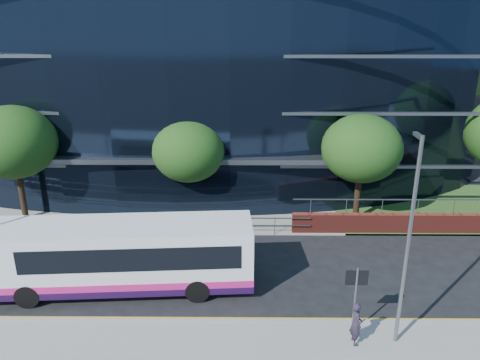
{
  "coord_description": "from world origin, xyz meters",
  "views": [
    {
      "loc": [
        0.25,
        -16.86,
        11.85
      ],
      "look_at": [
        0.04,
        8.0,
        2.96
      ],
      "focal_mm": 35.0,
      "sensor_mm": 36.0,
      "label": 1
    }
  ],
  "objects_px": {
    "tree_far_c": "(362,149)",
    "pedestrian": "(356,323)",
    "tree_dist_e": "(443,78)",
    "street_sign": "(356,286)",
    "city_bus": "(123,256)",
    "streetlight_east": "(408,239)",
    "tree_far_a": "(13,142)",
    "tree_far_b": "(189,151)"
  },
  "relations": [
    {
      "from": "tree_dist_e",
      "to": "pedestrian",
      "type": "bearing_deg",
      "value": -114.82
    },
    {
      "from": "tree_far_a",
      "to": "city_bus",
      "type": "distance_m",
      "value": 11.33
    },
    {
      "from": "tree_far_a",
      "to": "tree_far_b",
      "type": "bearing_deg",
      "value": 2.86
    },
    {
      "from": "street_sign",
      "to": "city_bus",
      "type": "xyz_separation_m",
      "value": [
        -9.6,
        3.11,
        -0.47
      ]
    },
    {
      "from": "tree_far_c",
      "to": "pedestrian",
      "type": "xyz_separation_m",
      "value": [
        -2.57,
        -11.32,
        -3.52
      ]
    },
    {
      "from": "city_bus",
      "to": "tree_far_b",
      "type": "bearing_deg",
      "value": 71.42
    },
    {
      "from": "tree_far_b",
      "to": "tree_far_c",
      "type": "xyz_separation_m",
      "value": [
        10.0,
        -0.5,
        0.33
      ]
    },
    {
      "from": "tree_far_c",
      "to": "pedestrian",
      "type": "bearing_deg",
      "value": -102.8
    },
    {
      "from": "tree_far_a",
      "to": "tree_far_c",
      "type": "xyz_separation_m",
      "value": [
        20.0,
        0.0,
        -0.33
      ]
    },
    {
      "from": "tree_far_c",
      "to": "tree_dist_e",
      "type": "bearing_deg",
      "value": 61.26
    },
    {
      "from": "tree_far_a",
      "to": "tree_far_b",
      "type": "xyz_separation_m",
      "value": [
        10.0,
        0.5,
        -0.65
      ]
    },
    {
      "from": "streetlight_east",
      "to": "city_bus",
      "type": "distance_m",
      "value": 12.02
    },
    {
      "from": "tree_far_b",
      "to": "streetlight_east",
      "type": "xyz_separation_m",
      "value": [
        9.0,
        -11.67,
        0.23
      ]
    },
    {
      "from": "city_bus",
      "to": "pedestrian",
      "type": "distance_m",
      "value": 10.3
    },
    {
      "from": "tree_far_b",
      "to": "tree_dist_e",
      "type": "distance_m",
      "value": 40.74
    },
    {
      "from": "tree_far_a",
      "to": "tree_far_c",
      "type": "bearing_deg",
      "value": 0.0
    },
    {
      "from": "tree_far_b",
      "to": "tree_dist_e",
      "type": "height_order",
      "value": "tree_dist_e"
    },
    {
      "from": "tree_far_c",
      "to": "tree_dist_e",
      "type": "distance_m",
      "value": 35.36
    },
    {
      "from": "tree_far_b",
      "to": "city_bus",
      "type": "distance_m",
      "value": 8.62
    },
    {
      "from": "street_sign",
      "to": "streetlight_east",
      "type": "height_order",
      "value": "streetlight_east"
    },
    {
      "from": "tree_dist_e",
      "to": "streetlight_east",
      "type": "distance_m",
      "value": 45.85
    },
    {
      "from": "street_sign",
      "to": "city_bus",
      "type": "height_order",
      "value": "city_bus"
    },
    {
      "from": "tree_far_b",
      "to": "pedestrian",
      "type": "xyz_separation_m",
      "value": [
        7.43,
        -11.82,
        -3.19
      ]
    },
    {
      "from": "tree_far_a",
      "to": "pedestrian",
      "type": "xyz_separation_m",
      "value": [
        17.43,
        -11.32,
        -3.84
      ]
    },
    {
      "from": "street_sign",
      "to": "pedestrian",
      "type": "xyz_separation_m",
      "value": [
        -0.07,
        -0.73,
        -1.13
      ]
    },
    {
      "from": "tree_far_a",
      "to": "city_bus",
      "type": "height_order",
      "value": "tree_far_a"
    },
    {
      "from": "street_sign",
      "to": "city_bus",
      "type": "relative_size",
      "value": 0.24
    },
    {
      "from": "streetlight_east",
      "to": "city_bus",
      "type": "bearing_deg",
      "value": 161.56
    },
    {
      "from": "street_sign",
      "to": "pedestrian",
      "type": "bearing_deg",
      "value": -95.53
    },
    {
      "from": "street_sign",
      "to": "tree_far_a",
      "type": "distance_m",
      "value": 20.63
    },
    {
      "from": "street_sign",
      "to": "streetlight_east",
      "type": "bearing_deg",
      "value": -21.36
    },
    {
      "from": "tree_dist_e",
      "to": "pedestrian",
      "type": "xyz_separation_m",
      "value": [
        -19.57,
        -42.32,
        -3.52
      ]
    },
    {
      "from": "tree_far_b",
      "to": "tree_far_c",
      "type": "height_order",
      "value": "tree_far_c"
    },
    {
      "from": "pedestrian",
      "to": "street_sign",
      "type": "bearing_deg",
      "value": -12.55
    },
    {
      "from": "tree_dist_e",
      "to": "tree_far_b",
      "type": "bearing_deg",
      "value": -131.52
    },
    {
      "from": "tree_far_a",
      "to": "streetlight_east",
      "type": "relative_size",
      "value": 0.87
    },
    {
      "from": "city_bus",
      "to": "street_sign",
      "type": "bearing_deg",
      "value": -21.78
    },
    {
      "from": "street_sign",
      "to": "tree_far_a",
      "type": "relative_size",
      "value": 0.4
    },
    {
      "from": "pedestrian",
      "to": "streetlight_east",
      "type": "bearing_deg",
      "value": -91.86
    },
    {
      "from": "street_sign",
      "to": "tree_dist_e",
      "type": "height_order",
      "value": "tree_dist_e"
    },
    {
      "from": "city_bus",
      "to": "pedestrian",
      "type": "height_order",
      "value": "city_bus"
    },
    {
      "from": "streetlight_east",
      "to": "street_sign",
      "type": "bearing_deg",
      "value": 158.64
    }
  ]
}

